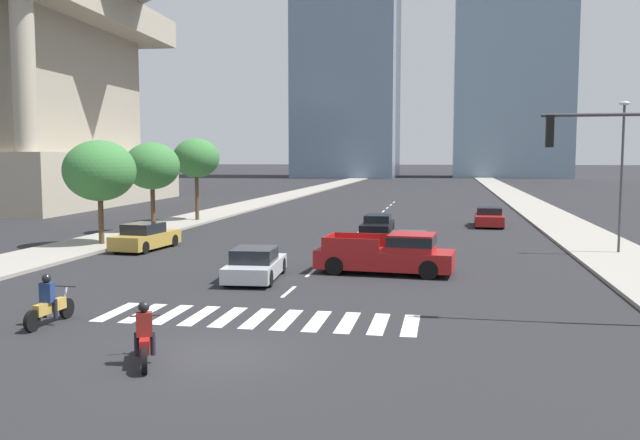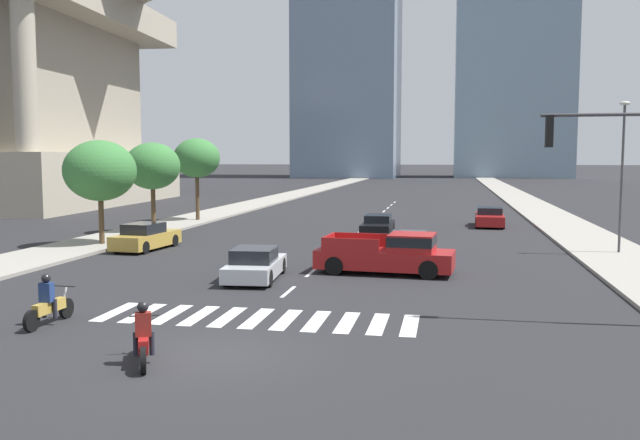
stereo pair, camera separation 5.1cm
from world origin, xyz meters
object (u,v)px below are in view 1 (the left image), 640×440
at_px(pickup_truck, 392,254).
at_px(street_lamp_east, 622,165).
at_px(motorcycle_trailing, 145,339).
at_px(sedan_red_0, 489,218).
at_px(street_tree_nearest, 100,171).
at_px(motorcycle_lead, 49,305).
at_px(sedan_gold_3, 145,237).
at_px(sedan_silver_4, 255,265).
at_px(sedan_black_2, 378,226).
at_px(sedan_blue_1, 408,247).
at_px(street_tree_third, 196,158).
at_px(street_tree_second, 152,166).

relative_size(pickup_truck, street_lamp_east, 0.79).
xyz_separation_m(motorcycle_trailing, street_lamp_east, (15.01, 20.38, 3.78)).
distance_m(sedan_red_0, street_tree_nearest, 25.70).
height_order(motorcycle_lead, sedan_gold_3, motorcycle_lead).
distance_m(motorcycle_trailing, sedan_silver_4, 10.80).
bearing_deg(motorcycle_trailing, street_lamp_east, -60.54).
bearing_deg(pickup_truck, sedan_black_2, 103.00).
relative_size(pickup_truck, sedan_blue_1, 1.24).
bearing_deg(sedan_red_0, sedan_black_2, -44.44).
height_order(pickup_truck, street_tree_nearest, street_tree_nearest).
distance_m(pickup_truck, street_tree_third, 25.47).
xyz_separation_m(pickup_truck, street_tree_third, (-15.87, 19.55, 3.84)).
relative_size(motorcycle_lead, motorcycle_trailing, 1.13).
relative_size(street_lamp_east, street_tree_third, 1.22).
bearing_deg(sedan_gold_3, street_tree_nearest, 80.81).
height_order(pickup_truck, sedan_silver_4, pickup_truck).
bearing_deg(pickup_truck, sedan_silver_4, -150.55).
relative_size(sedan_blue_1, sedan_gold_3, 1.01).
relative_size(motorcycle_lead, sedan_gold_3, 0.49).
bearing_deg(street_tree_nearest, pickup_truck, -19.28).
xyz_separation_m(street_tree_nearest, street_tree_third, (0.00, 14.00, 0.63)).
height_order(motorcycle_lead, street_tree_third, street_tree_third).
height_order(sedan_red_0, sedan_silver_4, sedan_red_0).
bearing_deg(pickup_truck, sedan_red_0, 80.65).
relative_size(sedan_black_2, sedan_silver_4, 1.04).
bearing_deg(street_lamp_east, pickup_truck, -145.14).
xyz_separation_m(motorcycle_lead, street_tree_third, (-7.01, 29.79, 4.07)).
xyz_separation_m(sedan_red_0, street_tree_second, (-20.92, -8.08, 3.58)).
xyz_separation_m(sedan_gold_3, street_tree_second, (-2.84, 7.18, 3.55)).
bearing_deg(motorcycle_lead, sedan_blue_1, -30.57).
xyz_separation_m(sedan_black_2, street_tree_nearest, (-13.92, -7.87, 3.45)).
bearing_deg(motorcycle_lead, street_tree_third, 15.68).
height_order(sedan_black_2, street_lamp_east, street_lamp_east).
distance_m(sedan_gold_3, sedan_silver_4, 10.68).
xyz_separation_m(pickup_truck, street_tree_second, (-15.87, 12.00, 3.37)).
bearing_deg(street_lamp_east, sedan_red_0, 112.69).
xyz_separation_m(sedan_blue_1, sedan_black_2, (-2.37, 9.37, -0.01)).
relative_size(sedan_black_2, street_tree_nearest, 0.84).
height_order(sedan_blue_1, street_tree_third, street_tree_third).
xyz_separation_m(sedan_blue_1, street_lamp_east, (9.98, 3.20, 3.78)).
xyz_separation_m(sedan_blue_1, sedan_gold_3, (-13.46, 0.77, 0.05)).
height_order(motorcycle_lead, sedan_black_2, motorcycle_lead).
height_order(pickup_truck, sedan_blue_1, pickup_truck).
bearing_deg(sedan_red_0, street_tree_nearest, -53.26).
distance_m(sedan_blue_1, street_lamp_east, 11.14).
height_order(sedan_gold_3, street_tree_third, street_tree_third).
height_order(sedan_black_2, street_tree_second, street_tree_second).
relative_size(street_tree_second, street_tree_third, 0.92).
bearing_deg(sedan_silver_4, street_lamp_east, -62.68).
bearing_deg(street_tree_second, motorcycle_lead, -72.50).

